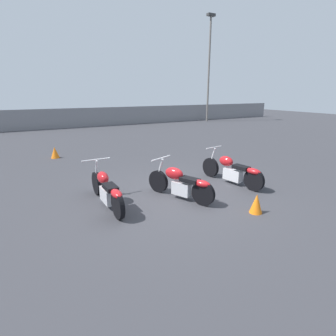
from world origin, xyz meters
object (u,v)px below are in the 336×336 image
Objects in this scene: motorcycle_slot_0 at (107,190)px; motorcycle_slot_1 at (181,183)px; light_pole_left at (209,62)px; motorcycle_slot_2 at (232,170)px; traffic_cone_far at (55,153)px; traffic_cone_near at (256,204)px.

motorcycle_slot_0 is 1.76m from motorcycle_slot_1.
motorcycle_slot_2 is at bearing -124.61° from light_pole_left.
motorcycle_slot_2 is 7.05m from traffic_cone_far.
traffic_cone_near is at bearing -66.54° from traffic_cone_far.
motorcycle_slot_0 is at bearing 167.79° from motorcycle_slot_2.
motorcycle_slot_2 is (1.87, 0.23, -0.01)m from motorcycle_slot_1.
traffic_cone_far is (-13.76, -8.28, -4.84)m from light_pole_left.
traffic_cone_near is (1.01, -1.48, -0.18)m from motorcycle_slot_1.
traffic_cone_near is 0.96× the size of traffic_cone_far.
motorcycle_slot_2 reaches higher than traffic_cone_near.
motorcycle_slot_2 is at bearing -54.55° from traffic_cone_far.
motorcycle_slot_2 is 1.92m from traffic_cone_near.
motorcycle_slot_0 is 4.83× the size of traffic_cone_far.
motorcycle_slot_1 is 1.80m from traffic_cone_near.
motorcycle_slot_2 reaches higher than traffic_cone_far.
light_pole_left is at bearing 28.46° from motorcycle_slot_1.
traffic_cone_far is at bearing 113.46° from traffic_cone_near.
motorcycle_slot_1 is (-11.55, -14.25, -4.67)m from light_pole_left.
motorcycle_slot_0 is 3.58m from motorcycle_slot_2.
traffic_cone_far reaches higher than traffic_cone_near.
motorcycle_slot_2 is at bearing -4.64° from motorcycle_slot_0.
traffic_cone_near is (-10.53, -15.73, -4.85)m from light_pole_left.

